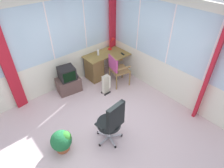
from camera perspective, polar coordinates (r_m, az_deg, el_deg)
ground at (r=4.56m, az=-2.45°, el=-13.34°), size 5.15×5.13×0.06m
north_window_panel at (r=5.23m, az=-17.60°, el=10.55°), size 4.15×0.07×2.58m
east_window_panel at (r=5.01m, az=16.57°, el=9.52°), size 0.07×4.13×2.58m
curtain_north_left at (r=4.92m, az=-28.91°, el=5.07°), size 0.27×0.11×2.48m
curtain_corner at (r=6.11m, az=0.27°, el=15.56°), size 0.27×0.10×2.48m
curtain_east_far at (r=4.55m, az=27.38°, el=3.00°), size 0.27×0.11×2.48m
desk at (r=5.85m, az=-4.94°, el=5.13°), size 1.25×0.85×0.74m
desk_lamp at (r=6.00m, az=0.24°, el=12.67°), size 0.23×0.20×0.40m
tv_remote at (r=5.82m, az=3.18°, el=9.03°), size 0.07×0.16×0.02m
spray_bottle at (r=5.74m, az=-4.20°, el=9.61°), size 0.06×0.06×0.22m
wooden_armchair at (r=5.41m, az=1.20°, el=5.17°), size 0.59×0.58×0.98m
office_chair at (r=3.86m, az=-0.02°, el=-11.08°), size 0.61×0.58×1.10m
tv_on_stand at (r=5.46m, az=-13.01°, el=0.93°), size 0.70×0.53×0.78m
space_heater at (r=5.28m, az=-1.70°, el=0.00°), size 0.27×0.18×0.59m
potted_plant at (r=4.12m, az=-14.84°, el=-16.13°), size 0.43×0.43×0.49m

